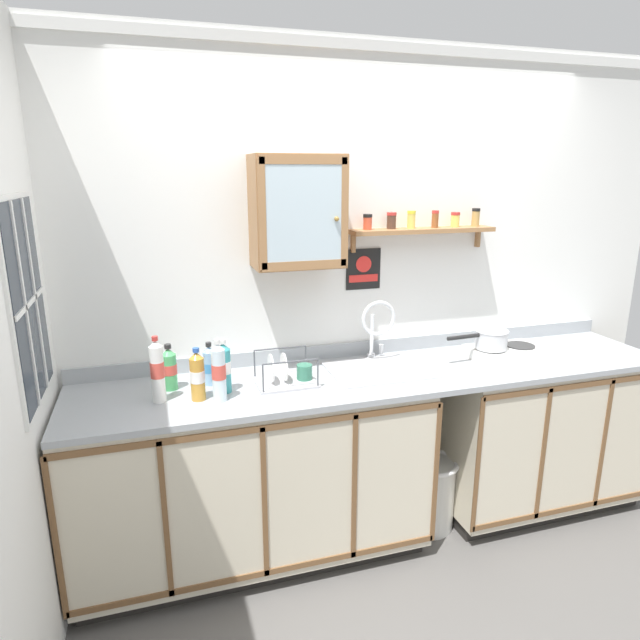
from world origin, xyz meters
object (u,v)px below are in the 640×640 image
(sink, at_px, (379,373))
(warning_sign, at_px, (363,269))
(hot_plate_stove, at_px, (507,354))
(wall_cabinet, at_px, (298,212))
(bottle_soda_green_4, at_px, (169,369))
(bottle_opaque_white_1, at_px, (157,371))
(trash_bin, at_px, (430,492))
(mug, at_px, (304,373))
(bottle_water_blue_0, at_px, (210,366))
(bottle_juice_amber_3, at_px, (197,376))
(bottle_detergent_teal_5, at_px, (224,367))
(dish_rack, at_px, (284,377))
(bottle_water_clear_2, at_px, (219,372))
(saucepan, at_px, (491,339))

(sink, height_order, warning_sign, warning_sign)
(hot_plate_stove, xyz_separation_m, wall_cabinet, (-1.15, 0.20, 0.79))
(bottle_soda_green_4, bearing_deg, bottle_opaque_white_1, -111.78)
(bottle_soda_green_4, height_order, trash_bin, bottle_soda_green_4)
(bottle_soda_green_4, xyz_separation_m, mug, (0.64, -0.09, -0.06))
(bottle_water_blue_0, bearing_deg, mug, -11.93)
(sink, bearing_deg, bottle_opaque_white_1, -175.64)
(bottle_water_blue_0, xyz_separation_m, bottle_juice_amber_3, (-0.07, -0.17, 0.02))
(bottle_opaque_white_1, relative_size, bottle_detergent_teal_5, 1.18)
(sink, xyz_separation_m, bottle_opaque_white_1, (-1.12, -0.09, 0.16))
(hot_plate_stove, distance_m, mug, 1.17)
(bottle_detergent_teal_5, bearing_deg, mug, 3.24)
(dish_rack, relative_size, mug, 2.55)
(hot_plate_stove, relative_size, bottle_detergent_teal_5, 1.54)
(bottle_opaque_white_1, height_order, bottle_water_clear_2, bottle_opaque_white_1)
(hot_plate_stove, bearing_deg, dish_rack, 179.29)
(bottle_detergent_teal_5, relative_size, wall_cabinet, 0.48)
(bottle_juice_amber_3, height_order, bottle_detergent_teal_5, bottle_detergent_teal_5)
(bottle_water_clear_2, bearing_deg, sink, 10.37)
(bottle_juice_amber_3, height_order, warning_sign, warning_sign)
(saucepan, xyz_separation_m, bottle_detergent_teal_5, (-1.47, -0.03, -0.00))
(saucepan, height_order, trash_bin, saucepan)
(bottle_detergent_teal_5, distance_m, mug, 0.41)
(hot_plate_stove, xyz_separation_m, saucepan, (-0.10, 0.02, 0.09))
(saucepan, bearing_deg, bottle_water_clear_2, -175.35)
(sink, relative_size, bottle_water_clear_2, 1.79)
(bottle_water_clear_2, bearing_deg, bottle_juice_amber_3, 156.51)
(sink, bearing_deg, bottle_water_blue_0, 176.22)
(dish_rack, relative_size, wall_cabinet, 0.53)
(bottle_water_blue_0, distance_m, mug, 0.47)
(sink, relative_size, bottle_opaque_white_1, 1.69)
(bottle_soda_green_4, bearing_deg, bottle_juice_amber_3, -54.81)
(saucepan, relative_size, bottle_water_blue_0, 1.74)
(hot_plate_stove, relative_size, warning_sign, 1.80)
(sink, xyz_separation_m, wall_cabinet, (-0.40, 0.14, 0.84))
(bottle_opaque_white_1, bearing_deg, sink, 4.36)
(hot_plate_stove, xyz_separation_m, bottle_water_clear_2, (-1.61, -0.10, 0.11))
(warning_sign, bearing_deg, saucepan, -25.00)
(bottle_detergent_teal_5, bearing_deg, saucepan, 1.03)
(bottle_opaque_white_1, distance_m, warning_sign, 1.23)
(bottle_water_clear_2, relative_size, mug, 2.57)
(bottle_detergent_teal_5, xyz_separation_m, warning_sign, (0.83, 0.33, 0.37))
(mug, bearing_deg, warning_sign, 35.48)
(sink, height_order, dish_rack, sink)
(dish_rack, height_order, mug, dish_rack)
(saucepan, distance_m, bottle_detergent_teal_5, 1.47)
(hot_plate_stove, relative_size, mug, 3.54)
(bottle_opaque_white_1, bearing_deg, mug, 3.87)
(mug, bearing_deg, bottle_soda_green_4, 172.13)
(wall_cabinet, height_order, trash_bin, wall_cabinet)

